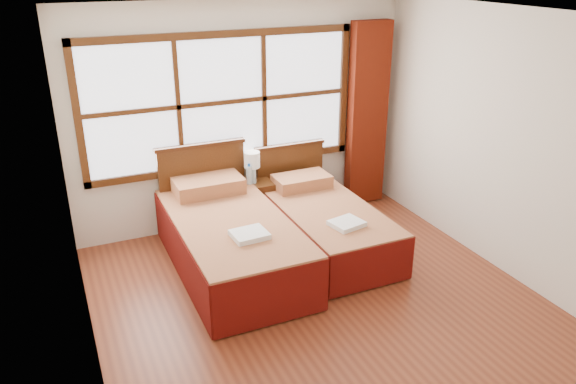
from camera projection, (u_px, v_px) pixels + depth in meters
name	position (u px, v px, depth m)	size (l,w,h in m)	color
floor	(331.00, 315.00, 5.09)	(4.50, 4.50, 0.00)	brown
ceiling	(341.00, 17.00, 4.08)	(4.50, 4.50, 0.00)	white
wall_back	(243.00, 116.00, 6.48)	(4.00, 4.00, 0.00)	silver
wall_left	(78.00, 227.00, 3.84)	(4.50, 4.50, 0.00)	silver
wall_right	(521.00, 151.00, 5.34)	(4.50, 4.50, 0.00)	silver
window	(222.00, 102.00, 6.28)	(3.16, 0.06, 1.56)	white
curtain	(367.00, 115.00, 7.01)	(0.50, 0.16, 2.30)	#661A0A
bed_left	(230.00, 239.00, 5.77)	(1.10, 2.14, 1.08)	#3F1E0D
bed_right	(325.00, 223.00, 6.20)	(0.96, 1.98, 0.93)	#3F1E0D
nightstand	(254.00, 204.00, 6.67)	(0.43, 0.42, 0.57)	#48250F
towels_left	(249.00, 235.00, 5.26)	(0.34, 0.30, 0.05)	white
towels_right	(347.00, 223.00, 5.66)	(0.36, 0.33, 0.05)	white
lamp	(252.00, 161.00, 6.49)	(0.19, 0.19, 0.36)	#B78A3A
bottle_near	(249.00, 175.00, 6.46)	(0.07, 0.07, 0.25)	#AACADA
bottle_far	(254.00, 175.00, 6.50)	(0.06, 0.06, 0.22)	#AACADA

